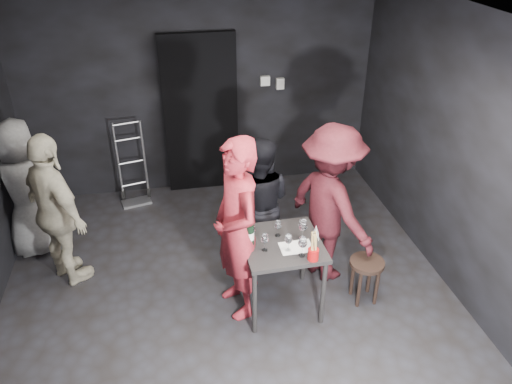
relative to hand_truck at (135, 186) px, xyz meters
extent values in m
cube|color=black|center=(0.94, -2.23, -0.21)|extent=(4.50, 5.00, 0.02)
cube|color=silver|center=(0.94, -2.23, 2.49)|extent=(4.50, 5.00, 0.02)
cube|color=black|center=(0.94, 0.27, 1.14)|extent=(4.50, 0.04, 2.70)
cube|color=black|center=(3.19, -2.23, 1.14)|extent=(0.04, 5.00, 2.70)
cube|color=black|center=(0.94, 0.21, 0.84)|extent=(0.95, 0.10, 2.10)
cube|color=#B7B7B2|center=(1.79, 0.22, 1.24)|extent=(0.12, 0.06, 0.12)
cube|color=#B7B7B2|center=(1.99, 0.22, 1.19)|extent=(0.10, 0.06, 0.14)
cylinder|color=#B2B2B7|center=(-0.17, 0.03, 0.35)|extent=(0.03, 0.03, 1.10)
cylinder|color=#B2B2B7|center=(0.17, 0.03, 0.35)|extent=(0.03, 0.03, 1.10)
cube|color=#B2B2B7|center=(0.00, -0.08, -0.19)|extent=(0.37, 0.20, 0.03)
cylinder|color=black|center=(-0.17, 0.06, -0.13)|extent=(0.04, 0.16, 0.16)
cylinder|color=black|center=(0.17, 0.06, -0.13)|extent=(0.04, 0.16, 0.16)
cube|color=black|center=(1.41, -2.29, 0.52)|extent=(0.72, 0.72, 0.04)
cylinder|color=black|center=(1.09, -2.61, 0.15)|extent=(0.04, 0.04, 0.71)
cylinder|color=black|center=(1.73, -2.61, 0.15)|extent=(0.04, 0.04, 0.71)
cylinder|color=black|center=(1.09, -1.97, 0.15)|extent=(0.04, 0.04, 0.71)
cylinder|color=black|center=(1.73, -1.97, 0.15)|extent=(0.04, 0.04, 0.71)
cylinder|color=black|center=(2.24, -2.38, 0.24)|extent=(0.33, 0.33, 0.04)
cylinder|color=black|center=(2.33, -2.29, 0.00)|extent=(0.04, 0.04, 0.41)
cylinder|color=black|center=(2.15, -2.29, 0.00)|extent=(0.04, 0.04, 0.41)
cylinder|color=black|center=(2.15, -2.47, 0.00)|extent=(0.04, 0.04, 0.41)
cylinder|color=black|center=(2.33, -2.47, 0.00)|extent=(0.04, 0.04, 0.41)
imported|color=#A72430|center=(1.01, -2.24, 0.87)|extent=(0.69, 0.89, 2.15)
imported|color=black|center=(1.35, -1.56, 0.51)|extent=(0.77, 0.55, 1.43)
imported|color=#3F1218|center=(2.00, -1.91, 0.75)|extent=(1.04, 1.36, 1.91)
imported|color=#BBB196|center=(-0.66, -1.47, 0.69)|extent=(1.04, 1.14, 1.79)
imported|color=gray|center=(-1.05, -0.89, 0.62)|extent=(0.87, 0.58, 1.65)
cube|color=white|center=(1.52, -2.39, 0.55)|extent=(0.30, 0.20, 0.00)
cylinder|color=black|center=(1.11, -2.31, 0.67)|extent=(0.08, 0.08, 0.24)
cylinder|color=black|center=(1.11, -2.31, 0.84)|extent=(0.03, 0.03, 0.10)
cylinder|color=white|center=(1.11, -2.31, 0.68)|extent=(0.08, 0.08, 0.08)
cylinder|color=#A50C0D|center=(1.62, -2.59, 0.60)|extent=(0.10, 0.10, 0.11)
camera|label=1|loc=(0.46, -5.88, 3.26)|focal=35.00mm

